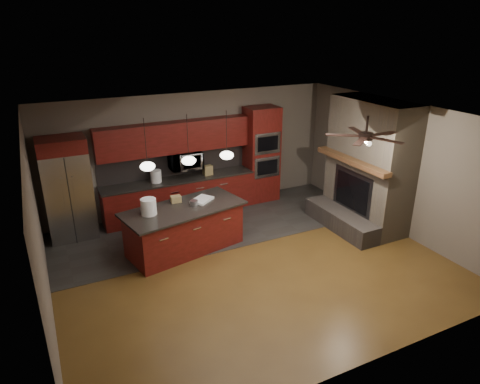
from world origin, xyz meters
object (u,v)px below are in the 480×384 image
microwave (185,160)px  white_bucket (149,207)px  kitchen_island (185,228)px  cardboard_box (176,199)px  refrigerator (68,189)px  paint_tray (202,200)px  paint_can (194,203)px  counter_bucket (156,176)px  counter_box (208,170)px  oven_tower (261,155)px

microwave → white_bucket: microwave is taller
microwave → kitchen_island: size_ratio=0.29×
cardboard_box → white_bucket: bearing=-148.0°
refrigerator → paint_tray: 2.79m
refrigerator → paint_can: size_ratio=13.68×
refrigerator → paint_can: refrigerator is taller
kitchen_island → counter_bucket: size_ratio=9.01×
kitchen_island → paint_tray: (0.45, 0.15, 0.48)m
white_bucket → cardboard_box: bearing=28.5°
microwave → counter_bucket: bearing=-176.1°
refrigerator → counter_box: (3.12, 0.03, -0.07)m
oven_tower → kitchen_island: bearing=-147.7°
kitchen_island → paint_tray: 0.67m
kitchen_island → white_bucket: (-0.68, -0.02, 0.61)m
paint_can → refrigerator: bearing=143.7°
microwave → white_bucket: 2.21m
kitchen_island → cardboard_box: cardboard_box is taller
kitchen_island → white_bucket: 0.92m
white_bucket → refrigerator: bearing=128.0°
white_bucket → counter_box: 2.48m
refrigerator → oven_tower: bearing=0.9°
cardboard_box → oven_tower: bearing=30.0°
kitchen_island → counter_bucket: bearing=80.9°
oven_tower → cardboard_box: (-2.68, -1.34, -0.21)m
cardboard_box → paint_can: bearing=-46.9°
microwave → counter_bucket: 0.78m
white_bucket → counter_box: (1.86, 1.64, -0.06)m
oven_tower → white_bucket: 3.73m
refrigerator → counter_box: bearing=0.6°
oven_tower → white_bucket: (-3.32, -1.69, -0.12)m
kitchen_island → counter_box: 2.08m
refrigerator → counter_box: refrigerator is taller
oven_tower → white_bucket: bearing=-153.1°
paint_tray → paint_can: bearing=177.6°
paint_can → paint_tray: bearing=33.9°
microwave → paint_tray: microwave is taller
cardboard_box → refrigerator: bearing=149.8°
kitchen_island → counter_box: (1.17, 1.62, 0.55)m
oven_tower → refrigerator: size_ratio=1.10×
paint_tray → counter_bucket: bearing=72.3°
kitchen_island → counter_box: size_ratio=11.06×
refrigerator → paint_can: bearing=-36.3°
oven_tower → refrigerator: oven_tower is taller
counter_box → paint_can: bearing=-121.5°
oven_tower → microwave: (-1.98, 0.06, 0.11)m
refrigerator → paint_can: (2.16, -1.59, -0.11)m
counter_bucket → oven_tower: bearing=-0.2°
paint_tray → counter_bucket: 1.61m
oven_tower → kitchen_island: 3.20m
oven_tower → white_bucket: size_ratio=7.66×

